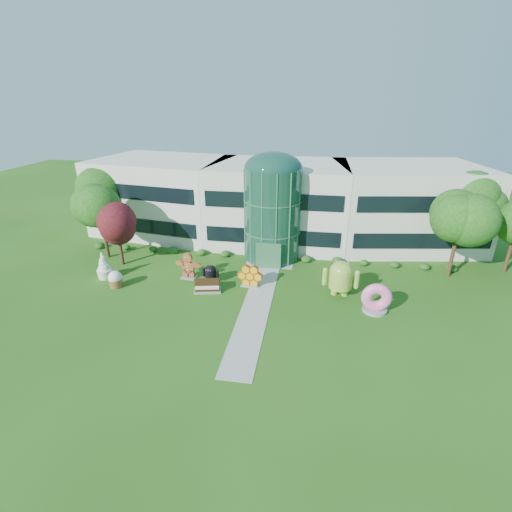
% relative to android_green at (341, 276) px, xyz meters
% --- Properties ---
extents(ground, '(140.00, 140.00, 0.00)m').
position_rel_android_green_xyz_m(ground, '(-7.09, -4.45, -1.91)').
color(ground, '#215114').
rests_on(ground, ground).
extents(building, '(46.00, 15.00, 9.30)m').
position_rel_android_green_xyz_m(building, '(-7.09, 13.55, 2.74)').
color(building, beige).
rests_on(building, ground).
extents(atrium, '(6.00, 6.00, 9.80)m').
position_rel_android_green_xyz_m(atrium, '(-7.09, 7.55, 2.99)').
color(atrium, '#194738').
rests_on(atrium, ground).
extents(walkway, '(2.40, 20.00, 0.04)m').
position_rel_android_green_xyz_m(walkway, '(-7.09, -2.45, -1.89)').
color(walkway, '#9E9E93').
rests_on(walkway, ground).
extents(tree_red, '(4.00, 4.00, 6.00)m').
position_rel_android_green_xyz_m(tree_red, '(-22.59, 3.05, 1.09)').
color(tree_red, '#3F0C14').
rests_on(tree_red, ground).
extents(trees_backdrop, '(52.00, 8.00, 8.40)m').
position_rel_android_green_xyz_m(trees_backdrop, '(-7.09, 8.55, 2.29)').
color(trees_backdrop, '#124711').
rests_on(trees_backdrop, ground).
extents(android_green, '(3.51, 2.45, 3.82)m').
position_rel_android_green_xyz_m(android_green, '(0.00, 0.00, 0.00)').
color(android_green, '#8DB038').
rests_on(android_green, ground).
extents(android_black, '(1.96, 1.49, 2.02)m').
position_rel_android_green_xyz_m(android_black, '(-12.17, 0.61, -0.90)').
color(android_black, black).
rests_on(android_black, ground).
extents(donut, '(2.53, 1.22, 2.62)m').
position_rel_android_green_xyz_m(donut, '(2.80, -2.38, -0.60)').
color(donut, pink).
rests_on(donut, ground).
extents(gingerbread, '(3.02, 1.43, 2.69)m').
position_rel_android_green_xyz_m(gingerbread, '(-14.54, 1.05, -0.57)').
color(gingerbread, brown).
rests_on(gingerbread, ground).
extents(ice_cream_sandwich, '(2.62, 1.68, 1.08)m').
position_rel_android_green_xyz_m(ice_cream_sandwich, '(-11.96, -1.29, -1.37)').
color(ice_cream_sandwich, black).
rests_on(ice_cream_sandwich, ground).
extents(honeycomb, '(2.55, 1.06, 1.96)m').
position_rel_android_green_xyz_m(honeycomb, '(-8.25, 0.31, -0.93)').
color(honeycomb, gold).
rests_on(honeycomb, ground).
extents(froyo, '(2.11, 2.11, 2.72)m').
position_rel_android_green_xyz_m(froyo, '(-22.71, -0.27, -0.55)').
color(froyo, white).
rests_on(froyo, ground).
extents(cupcake, '(1.40, 1.40, 1.65)m').
position_rel_android_green_xyz_m(cupcake, '(-20.70, -1.88, -1.09)').
color(cupcake, white).
rests_on(cupcake, ground).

